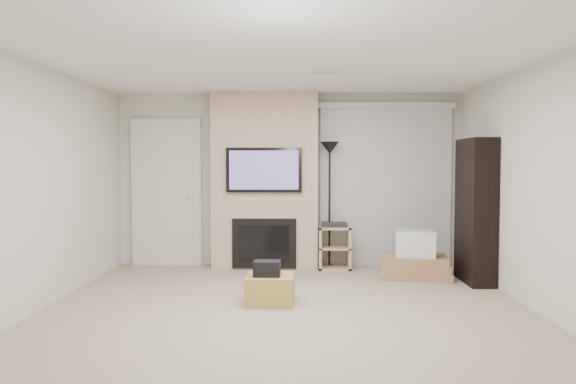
{
  "coord_description": "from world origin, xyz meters",
  "views": [
    {
      "loc": [
        0.09,
        -5.47,
        1.48
      ],
      "look_at": [
        0.0,
        1.2,
        1.15
      ],
      "focal_mm": 35.0,
      "sensor_mm": 36.0,
      "label": 1
    }
  ],
  "objects_px": {
    "floor_lamp": "(330,169)",
    "bookshelf": "(476,211)",
    "av_stand": "(334,244)",
    "box_stack": "(415,259)",
    "ottoman": "(270,289)"
  },
  "relations": [
    {
      "from": "box_stack",
      "to": "floor_lamp",
      "type": "bearing_deg",
      "value": 149.44
    },
    {
      "from": "box_stack",
      "to": "bookshelf",
      "type": "distance_m",
      "value": 1.01
    },
    {
      "from": "ottoman",
      "to": "bookshelf",
      "type": "height_order",
      "value": "bookshelf"
    },
    {
      "from": "av_stand",
      "to": "box_stack",
      "type": "height_order",
      "value": "av_stand"
    },
    {
      "from": "ottoman",
      "to": "bookshelf",
      "type": "distance_m",
      "value": 2.85
    },
    {
      "from": "av_stand",
      "to": "box_stack",
      "type": "xyz_separation_m",
      "value": [
        1.02,
        -0.56,
        -0.11
      ]
    },
    {
      "from": "av_stand",
      "to": "floor_lamp",
      "type": "bearing_deg",
      "value": 131.17
    },
    {
      "from": "bookshelf",
      "to": "av_stand",
      "type": "bearing_deg",
      "value": 152.47
    },
    {
      "from": "av_stand",
      "to": "bookshelf",
      "type": "bearing_deg",
      "value": -27.53
    },
    {
      "from": "floor_lamp",
      "to": "bookshelf",
      "type": "relative_size",
      "value": 1.0
    },
    {
      "from": "av_stand",
      "to": "box_stack",
      "type": "bearing_deg",
      "value": -28.99
    },
    {
      "from": "ottoman",
      "to": "floor_lamp",
      "type": "height_order",
      "value": "floor_lamp"
    },
    {
      "from": "floor_lamp",
      "to": "av_stand",
      "type": "xyz_separation_m",
      "value": [
        0.07,
        -0.08,
        -1.07
      ]
    },
    {
      "from": "floor_lamp",
      "to": "box_stack",
      "type": "bearing_deg",
      "value": -30.56
    },
    {
      "from": "ottoman",
      "to": "box_stack",
      "type": "height_order",
      "value": "box_stack"
    }
  ]
}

